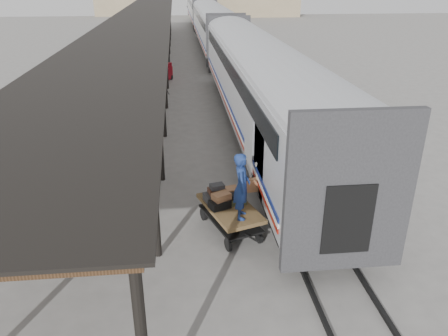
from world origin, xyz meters
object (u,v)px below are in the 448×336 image
object	(u,v)px
baggage_cart	(230,212)
pedestrian	(162,95)
luggage_tug	(164,73)
porter	(242,186)

from	to	relation	value
baggage_cart	pedestrian	world-z (taller)	pedestrian
luggage_tug	baggage_cart	bearing A→B (deg)	-61.34
baggage_cart	luggage_tug	world-z (taller)	luggage_tug
porter	pedestrian	bearing A→B (deg)	18.62
porter	pedestrian	distance (m)	14.94
baggage_cart	pedestrian	size ratio (longest dim) A/B	1.71
luggage_tug	pedestrian	bearing A→B (deg)	-67.34
baggage_cart	porter	world-z (taller)	porter
baggage_cart	luggage_tug	size ratio (longest dim) A/B	1.61
luggage_tug	porter	size ratio (longest dim) A/B	0.85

